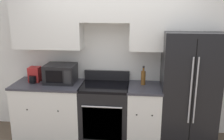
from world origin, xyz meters
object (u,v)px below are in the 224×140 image
Objects in this scene: oven_range at (105,111)px; microwave at (61,73)px; refrigerator at (188,88)px; bottle at (143,77)px.

oven_range is 0.94m from microwave.
microwave is at bearing 179.78° from refrigerator.
bottle is (0.60, 0.10, 0.56)m from oven_range.
refrigerator is at bearing 2.75° from oven_range.
refrigerator reaches higher than bottle.
refrigerator is 2.01m from microwave.
oven_range is at bearing -170.44° from bottle.
oven_range is 2.19× the size of microwave.
refrigerator reaches higher than oven_range.
bottle is (1.32, 0.03, -0.03)m from microwave.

